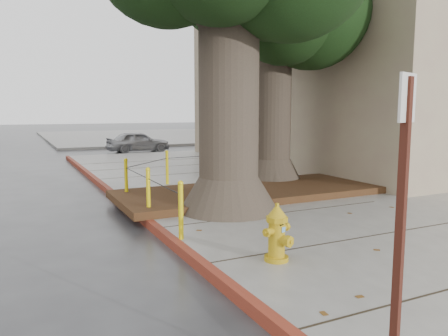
# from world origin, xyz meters

# --- Properties ---
(ground) EXTENTS (140.00, 140.00, 0.00)m
(ground) POSITION_xyz_m (0.00, 0.00, 0.00)
(ground) COLOR #28282B
(ground) RESTS_ON ground
(sidewalk_main) EXTENTS (16.00, 26.00, 0.15)m
(sidewalk_main) POSITION_xyz_m (6.00, 2.50, 0.07)
(sidewalk_main) COLOR slate
(sidewalk_main) RESTS_ON ground
(sidewalk_far) EXTENTS (16.00, 20.00, 0.15)m
(sidewalk_far) POSITION_xyz_m (6.00, 30.00, 0.07)
(sidewalk_far) COLOR slate
(sidewalk_far) RESTS_ON ground
(curb_red) EXTENTS (0.14, 26.00, 0.16)m
(curb_red) POSITION_xyz_m (-2.00, 2.50, 0.07)
(curb_red) COLOR maroon
(curb_red) RESTS_ON ground
(planter_bed) EXTENTS (6.40, 2.60, 0.16)m
(planter_bed) POSITION_xyz_m (0.90, 3.90, 0.23)
(planter_bed) COLOR black
(planter_bed) RESTS_ON sidewalk_main
(building_corner) EXTENTS (12.00, 13.00, 10.00)m
(building_corner) POSITION_xyz_m (10.00, 8.50, 5.00)
(building_corner) COLOR tan
(building_corner) RESTS_ON ground
(building_side_white) EXTENTS (10.00, 10.00, 9.00)m
(building_side_white) POSITION_xyz_m (16.00, 26.00, 4.50)
(building_side_white) COLOR silver
(building_side_white) RESTS_ON ground
(building_side_grey) EXTENTS (12.00, 14.00, 12.00)m
(building_side_grey) POSITION_xyz_m (22.00, 32.00, 6.00)
(building_side_grey) COLOR slate
(building_side_grey) RESTS_ON ground
(tree_far) EXTENTS (4.50, 3.80, 7.17)m
(tree_far) POSITION_xyz_m (2.64, 5.32, 5.02)
(tree_far) COLOR #4C3F33
(tree_far) RESTS_ON sidewalk_main
(bollard_ring) EXTENTS (3.79, 5.39, 0.95)m
(bollard_ring) POSITION_xyz_m (-0.87, 4.38, 0.66)
(bollard_ring) COLOR #DBC00C
(bollard_ring) RESTS_ON sidewalk_main
(fire_hydrant) EXTENTS (0.42, 0.42, 0.80)m
(fire_hydrant) POSITION_xyz_m (-1.08, -0.31, 0.54)
(fire_hydrant) COLOR #BF9813
(fire_hydrant) RESTS_ON sidewalk_main
(signpost) EXTENTS (0.22, 0.09, 2.27)m
(signpost) POSITION_xyz_m (-1.95, -3.12, 1.43)
(signpost) COLOR #471911
(signpost) RESTS_ON sidewalk_main
(car_silver) EXTENTS (3.29, 1.42, 1.10)m
(car_silver) POSITION_xyz_m (1.76, 17.36, 0.55)
(car_silver) COLOR #A2A2A7
(car_silver) RESTS_ON ground
(car_red) EXTENTS (4.08, 1.49, 1.33)m
(car_red) POSITION_xyz_m (11.41, 18.46, 0.67)
(car_red) COLOR maroon
(car_red) RESTS_ON ground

